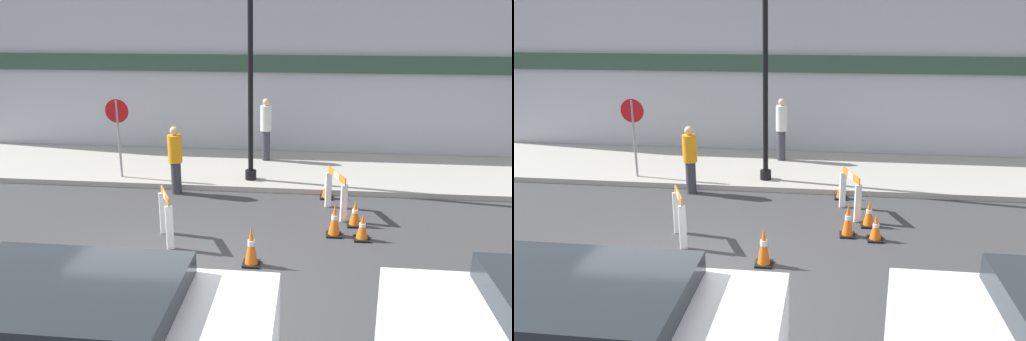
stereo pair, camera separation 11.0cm
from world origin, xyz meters
TOP-DOWN VIEW (x-y plane):
  - ground_plane at (0.00, 0.00)m, footprint 60.00×60.00m
  - sidewalk_slab at (0.00, 6.26)m, footprint 18.00×3.51m
  - storefront_facade at (0.00, 8.09)m, footprint 18.00×0.22m
  - streetlamp_post at (0.61, 5.12)m, footprint 0.44×0.44m
  - stop_sign at (-2.76, 4.96)m, footprint 0.60×0.06m
  - barricade_0 at (2.69, 3.32)m, footprint 0.44×0.92m
  - barricade_1 at (-0.58, 1.58)m, footprint 0.47×0.79m
  - traffic_cone_0 at (2.62, 2.17)m, footprint 0.30×0.30m
  - traffic_cone_1 at (2.52, 4.29)m, footprint 0.30×0.30m
  - traffic_cone_2 at (3.15, 2.04)m, footprint 0.30×0.30m
  - traffic_cone_3 at (3.06, 2.71)m, footprint 0.30×0.30m
  - traffic_cone_4 at (1.14, 0.79)m, footprint 0.30×0.30m
  - person_worker at (-1.11, 4.25)m, footprint 0.47×0.47m
  - person_pedestrian at (0.83, 6.97)m, footprint 0.45×0.45m

SIDE VIEW (x-z plane):
  - ground_plane at x=0.00m, z-range 0.00..0.00m
  - sidewalk_slab at x=0.00m, z-range 0.00..0.13m
  - traffic_cone_1 at x=2.52m, z-range -0.01..0.49m
  - traffic_cone_2 at x=3.15m, z-range -0.01..0.52m
  - traffic_cone_3 at x=3.06m, z-range -0.01..0.55m
  - traffic_cone_0 at x=2.62m, z-range -0.01..0.66m
  - traffic_cone_4 at x=1.14m, z-range -0.01..0.72m
  - barricade_0 at x=2.69m, z-range 0.05..1.01m
  - barricade_1 at x=-0.58m, z-range 0.04..1.04m
  - person_worker at x=-1.11m, z-range 0.06..1.72m
  - person_pedestrian at x=0.83m, z-range 0.21..2.00m
  - stop_sign at x=-2.76m, z-range 0.48..2.52m
  - storefront_facade at x=0.00m, z-range 0.00..5.50m
  - streetlamp_post at x=0.61m, z-range 0.97..7.28m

